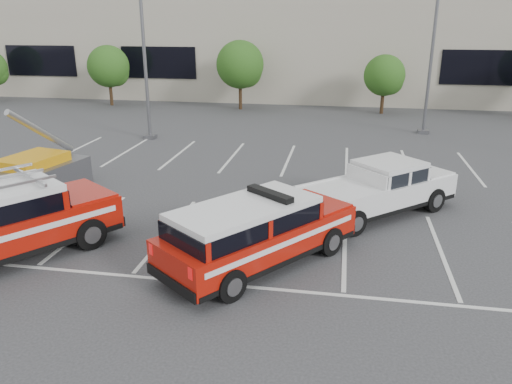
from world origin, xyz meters
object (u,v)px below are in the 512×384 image
at_px(light_pole_left, 143,40).
at_px(tree_mid_left, 241,66).
at_px(white_pickup, 377,194).
at_px(convention_building, 322,37).
at_px(light_pole_mid, 433,39).
at_px(fire_chief_suv, 257,237).
at_px(ladder_suv, 0,228).
at_px(tree_left, 110,68).
at_px(utility_rig, 31,177).
at_px(tree_mid_right, 386,77).

bearing_deg(light_pole_left, tree_mid_left, 72.90).
bearing_deg(white_pickup, convention_building, 144.05).
bearing_deg(light_pole_mid, light_pole_left, -165.07).
height_order(tree_mid_left, fire_chief_suv, tree_mid_left).
bearing_deg(ladder_suv, tree_mid_left, 121.54).
height_order(light_pole_left, white_pickup, light_pole_left).
bearing_deg(fire_chief_suv, tree_left, 160.48).
xyz_separation_m(ladder_suv, utility_rig, (-2.42, 5.04, -0.26)).
height_order(convention_building, white_pickup, convention_building).
distance_m(light_pole_left, white_pickup, 15.59).
height_order(convention_building, tree_left, convention_building).
bearing_deg(utility_rig, tree_mid_right, 66.32).
bearing_deg(tree_mid_left, light_pole_left, -107.10).
distance_m(light_pole_mid, white_pickup, 14.37).
height_order(convention_building, tree_mid_right, convention_building).
relative_size(convention_building, tree_mid_right, 15.04).
bearing_deg(ladder_suv, utility_rig, 151.00).
relative_size(light_pole_left, ladder_suv, 1.68).
bearing_deg(tree_mid_right, white_pickup, -94.06).
bearing_deg(fire_chief_suv, ladder_suv, -135.05).
bearing_deg(fire_chief_suv, convention_building, 127.94).
xyz_separation_m(tree_left, light_pole_left, (6.91, -10.05, 2.41)).
distance_m(tree_mid_right, white_pickup, 19.44).
relative_size(tree_mid_left, white_pickup, 0.87).
bearing_deg(convention_building, tree_mid_left, -117.40).
distance_m(tree_mid_left, ladder_suv, 24.68).
relative_size(tree_mid_left, light_pole_left, 0.47).
bearing_deg(light_pole_mid, tree_left, 164.57).
bearing_deg(convention_building, tree_left, -146.95).
bearing_deg(utility_rig, light_pole_mid, 52.22).
xyz_separation_m(tree_mid_left, white_pickup, (8.63, -19.30, -2.34)).
bearing_deg(tree_mid_right, ladder_suv, -115.35).
bearing_deg(ladder_suv, tree_left, 144.18).
bearing_deg(tree_mid_right, fire_chief_suv, -101.30).
distance_m(fire_chief_suv, ladder_suv, 6.96).
bearing_deg(white_pickup, tree_mid_right, 133.07).
bearing_deg(tree_mid_left, convention_building, 62.60).
bearing_deg(light_pole_left, convention_building, 67.61).
bearing_deg(convention_building, light_pole_mid, -66.74).
distance_m(fire_chief_suv, white_pickup, 5.49).
height_order(tree_left, light_pole_mid, light_pole_mid).
bearing_deg(utility_rig, fire_chief_suv, -11.93).
xyz_separation_m(tree_mid_left, light_pole_left, (-3.09, -10.05, 2.14)).
bearing_deg(fire_chief_suv, tree_mid_right, 116.32).
distance_m(fire_chief_suv, utility_rig, 10.21).
bearing_deg(light_pole_left, tree_left, 124.52).
relative_size(tree_mid_right, ladder_suv, 0.65).
relative_size(tree_mid_right, light_pole_left, 0.39).
xyz_separation_m(tree_mid_left, utility_rig, (-4.05, -19.49, -2.38)).
height_order(convention_building, light_pole_mid, convention_building).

